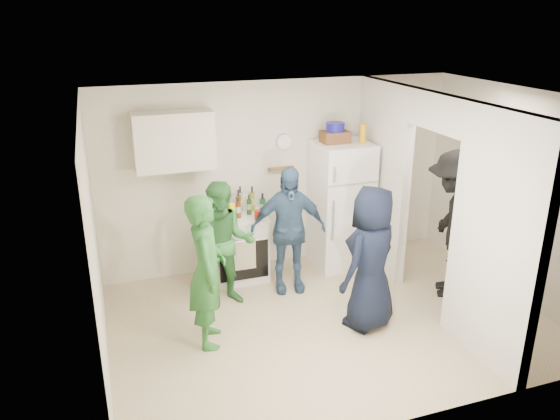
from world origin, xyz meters
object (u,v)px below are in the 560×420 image
object	(u,v)px
person_navy	(371,259)
person_green_left	(207,271)
person_denim	(288,230)
person_nook	(452,225)
wicker_basket	(335,137)
yellow_cup_stack_top	(363,134)
stove	(238,247)
blue_bowl	(335,127)
person_green_center	(224,245)
fridge	(341,205)

from	to	relation	value
person_navy	person_green_left	bearing A→B (deg)	-36.74
person_denim	person_nook	world-z (taller)	person_nook
wicker_basket	person_green_left	xyz separation A→B (m)	(-2.00, -1.35, -0.96)
person_denim	person_navy	bearing A→B (deg)	-53.62
yellow_cup_stack_top	person_navy	world-z (taller)	yellow_cup_stack_top
person_navy	person_nook	distance (m)	1.32
stove	person_green_left	size ratio (longest dim) A/B	0.52
blue_bowl	person_green_center	distance (m)	2.10
blue_bowl	person_green_center	xyz separation A→B (m)	(-1.64, -0.61, -1.16)
wicker_basket	person_green_left	world-z (taller)	wicker_basket
stove	blue_bowl	bearing A→B (deg)	0.86
blue_bowl	person_denim	world-z (taller)	blue_bowl
person_nook	person_green_left	bearing A→B (deg)	-59.13
stove	person_green_center	distance (m)	0.74
stove	person_navy	xyz separation A→B (m)	(1.07, -1.58, 0.38)
stove	person_green_center	size ratio (longest dim) A/B	0.57
stove	yellow_cup_stack_top	world-z (taller)	yellow_cup_stack_top
blue_bowl	person_navy	bearing A→B (deg)	-99.37
yellow_cup_stack_top	fridge	bearing A→B (deg)	155.56
person_denim	person_navy	world-z (taller)	person_navy
blue_bowl	person_nook	size ratio (longest dim) A/B	0.13
fridge	person_green_left	distance (m)	2.47
stove	wicker_basket	distance (m)	1.90
person_nook	blue_bowl	bearing A→B (deg)	-112.31
fridge	person_denim	world-z (taller)	fridge
wicker_basket	yellow_cup_stack_top	bearing A→B (deg)	-25.11
yellow_cup_stack_top	stove	bearing A→B (deg)	175.50
person_green_center	wicker_basket	bearing A→B (deg)	32.82
fridge	wicker_basket	xyz separation A→B (m)	(-0.10, 0.05, 0.93)
blue_bowl	person_green_left	xyz separation A→B (m)	(-2.00, -1.35, -1.09)
wicker_basket	person_navy	distance (m)	1.90
stove	person_nook	xyz separation A→B (m)	(2.34, -1.22, 0.47)
wicker_basket	blue_bowl	xyz separation A→B (m)	(0.00, 0.00, 0.13)
fridge	person_green_center	xyz separation A→B (m)	(-1.74, -0.56, -0.10)
fridge	yellow_cup_stack_top	bearing A→B (deg)	-24.44
fridge	person_navy	xyz separation A→B (m)	(-0.36, -1.55, -0.05)
stove	blue_bowl	world-z (taller)	blue_bowl
wicker_basket	person_nook	bearing A→B (deg)	-51.07
stove	wicker_basket	world-z (taller)	wicker_basket
stove	blue_bowl	distance (m)	2.00
person_green_left	yellow_cup_stack_top	bearing A→B (deg)	-51.58
wicker_basket	person_denim	bearing A→B (deg)	-147.89
wicker_basket	person_green_center	bearing A→B (deg)	-159.68
fridge	person_green_center	size ratio (longest dim) A/B	1.13
person_nook	person_denim	bearing A→B (deg)	-82.93
person_green_center	person_green_left	bearing A→B (deg)	-103.03
person_denim	fridge	bearing A→B (deg)	36.03
stove	yellow_cup_stack_top	xyz separation A→B (m)	(1.65, -0.13, 1.40)
wicker_basket	person_nook	distance (m)	1.82
person_green_center	person_nook	size ratio (longest dim) A/B	0.84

